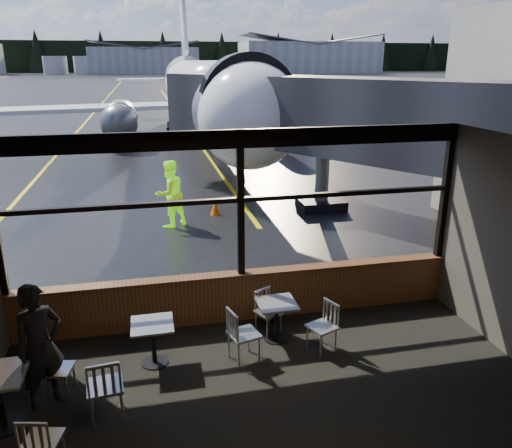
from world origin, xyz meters
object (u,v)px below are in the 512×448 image
object	(u,v)px
chair_mid_s	(105,387)
cafe_table_mid	(154,344)
cafe_table_near	(276,321)
chair_near_n	(268,313)
chair_near_e	(322,327)
airliner	(204,50)
cafe_table_left	(0,401)
passenger	(40,347)
chair_left_s	(42,441)
chair_near_w	(244,335)
jet_bridge	(327,142)
ground_crew	(170,194)
cone_nose	(215,208)
chair_mid_w	(57,370)
cone_wing	(75,142)

from	to	relation	value
chair_mid_s	cafe_table_mid	bearing A→B (deg)	54.34
cafe_table_near	chair_near_n	bearing A→B (deg)	110.72
chair_near_e	chair_mid_s	world-z (taller)	chair_mid_s
cafe_table_near	chair_near_e	size ratio (longest dim) A/B	0.83
airliner	cafe_table_left	distance (m)	24.78
cafe_table_mid	passenger	xyz separation A→B (m)	(-1.49, -0.65, 0.55)
chair_left_s	passenger	xyz separation A→B (m)	(-0.19, 1.30, 0.48)
airliner	chair_near_w	world-z (taller)	airliner
jet_bridge	ground_crew	distance (m)	4.77
cafe_table_left	cone_nose	bearing A→B (deg)	65.33
cafe_table_mid	chair_mid_w	xyz separation A→B (m)	(-1.35, -0.51, 0.06)
chair_near_e	cone_wing	bearing A→B (deg)	-6.07
cone_nose	cafe_table_mid	bearing A→B (deg)	-104.94
chair_mid_s	chair_left_s	xyz separation A→B (m)	(-0.65, -0.81, -0.06)
passenger	cone_wing	xyz separation A→B (m)	(-2.21, 22.76, -0.64)
jet_bridge	cafe_table_near	world-z (taller)	jet_bridge
chair_left_s	cone_nose	world-z (taller)	chair_left_s
cafe_table_mid	chair_left_s	world-z (taller)	chair_left_s
chair_near_n	cone_nose	bearing A→B (deg)	-117.00
chair_near_e	chair_near_w	size ratio (longest dim) A/B	0.92
chair_near_w	cone_wing	xyz separation A→B (m)	(-5.10, 22.34, -0.20)
jet_bridge	chair_near_e	world-z (taller)	jet_bridge
chair_mid_w	cone_nose	world-z (taller)	chair_mid_w
chair_near_e	passenger	bearing A→B (deg)	73.78
chair_near_n	chair_mid_w	bearing A→B (deg)	-9.40
chair_left_s	cone_nose	size ratio (longest dim) A/B	1.91
chair_near_n	chair_near_w	bearing A→B (deg)	25.28
airliner	cone_wing	distance (m)	8.85
airliner	cafe_table_near	size ratio (longest dim) A/B	47.56
airliner	cafe_table_mid	size ratio (longest dim) A/B	47.30
cone_nose	cone_wing	distance (m)	15.45
airliner	cone_nose	bearing A→B (deg)	-95.68
chair_mid_w	cone_wing	xyz separation A→B (m)	(-2.35, 22.62, -0.15)
cafe_table_near	passenger	size ratio (longest dim) A/B	0.39
chair_near_n	passenger	size ratio (longest dim) A/B	0.45
cafe_table_near	chair_near_n	xyz separation A→B (m)	(-0.08, 0.22, 0.05)
cafe_table_near	cafe_table_mid	xyz separation A→B (m)	(-2.07, -0.28, 0.00)
airliner	chair_near_e	bearing A→B (deg)	-91.96
ground_crew	chair_mid_s	bearing A→B (deg)	46.70
ground_crew	chair_near_n	bearing A→B (deg)	67.50
chair_near_n	ground_crew	size ratio (longest dim) A/B	0.42
cone_wing	cafe_table_near	bearing A→B (deg)	-75.20
cafe_table_left	chair_near_n	world-z (taller)	same
chair_near_n	passenger	distance (m)	3.69
chair_mid_w	chair_near_n	bearing A→B (deg)	119.36
chair_near_w	cafe_table_near	bearing A→B (deg)	111.53
chair_near_w	chair_near_n	bearing A→B (deg)	125.79
airliner	cafe_table_mid	distance (m)	23.41
chair_left_s	chair_near_w	bearing A→B (deg)	45.86
jet_bridge	cafe_table_left	world-z (taller)	jet_bridge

